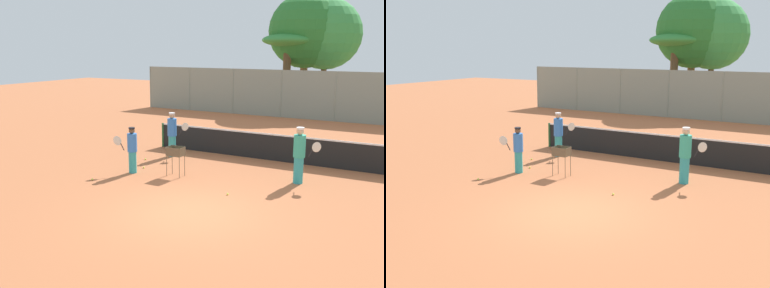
# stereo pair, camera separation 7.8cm
# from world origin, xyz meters

# --- Properties ---
(ground_plane) EXTENTS (80.00, 80.00, 0.00)m
(ground_plane) POSITION_xyz_m (0.00, 0.00, 0.00)
(ground_plane) COLOR #B7663D
(tennis_net) EXTENTS (10.30, 0.10, 1.07)m
(tennis_net) POSITION_xyz_m (0.00, 6.58, 0.56)
(tennis_net) COLOR #26592D
(tennis_net) RESTS_ON ground_plane
(back_fence) EXTENTS (26.72, 0.08, 2.98)m
(back_fence) POSITION_xyz_m (0.00, 17.50, 1.49)
(back_fence) COLOR gray
(back_fence) RESTS_ON ground_plane
(tree_0) EXTENTS (4.87, 4.87, 7.68)m
(tree_0) POSITION_xyz_m (-1.95, 22.45, 5.23)
(tree_0) COLOR brown
(tree_0) RESTS_ON ground_plane
(tree_2) EXTENTS (3.48, 3.48, 5.27)m
(tree_2) POSITION_xyz_m (-3.93, 20.28, 4.56)
(tree_2) COLOR brown
(tree_2) RESTS_ON ground_plane
(tree_3) EXTENTS (5.14, 5.14, 8.04)m
(tree_3) POSITION_xyz_m (-3.22, 21.93, 5.45)
(tree_3) COLOR brown
(tree_3) RESTS_ON ground_plane
(player_white_outfit) EXTENTS (0.91, 0.40, 1.80)m
(player_white_outfit) POSITION_xyz_m (-3.79, 5.27, 0.93)
(player_white_outfit) COLOR teal
(player_white_outfit) RESTS_ON ground_plane
(player_red_cap) EXTENTS (0.95, 0.38, 1.86)m
(player_red_cap) POSITION_xyz_m (1.79, 4.14, 0.97)
(player_red_cap) COLOR teal
(player_red_cap) RESTS_ON ground_plane
(player_yellow_shirt) EXTENTS (0.83, 0.49, 1.64)m
(player_yellow_shirt) POSITION_xyz_m (-3.70, 2.46, 0.85)
(player_yellow_shirt) COLOR teal
(player_yellow_shirt) RESTS_ON ground_plane
(ball_cart) EXTENTS (0.56, 0.41, 1.04)m
(ball_cart) POSITION_xyz_m (-2.13, 2.86, 0.80)
(ball_cart) COLOR brown
(ball_cart) RESTS_ON ground_plane
(tennis_ball_0) EXTENTS (0.07, 0.07, 0.07)m
(tennis_ball_0) POSITION_xyz_m (-4.32, 1.04, 0.03)
(tennis_ball_0) COLOR #D1E54C
(tennis_ball_0) RESTS_ON ground_plane
(tennis_ball_1) EXTENTS (0.07, 0.07, 0.07)m
(tennis_ball_1) POSITION_xyz_m (-4.38, 4.19, 0.03)
(tennis_ball_1) COLOR #D1E54C
(tennis_ball_1) RESTS_ON ground_plane
(tennis_ball_2) EXTENTS (0.07, 0.07, 0.07)m
(tennis_ball_2) POSITION_xyz_m (-3.69, 3.12, 0.03)
(tennis_ball_2) COLOR #D1E54C
(tennis_ball_2) RESTS_ON ground_plane
(tennis_ball_3) EXTENTS (0.07, 0.07, 0.07)m
(tennis_ball_3) POSITION_xyz_m (0.30, 1.88, 0.03)
(tennis_ball_3) COLOR #D1E54C
(tennis_ball_3) RESTS_ON ground_plane
(parked_car) EXTENTS (4.20, 1.70, 1.60)m
(parked_car) POSITION_xyz_m (0.20, 20.90, 0.66)
(parked_car) COLOR #B2B7BC
(parked_car) RESTS_ON ground_plane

